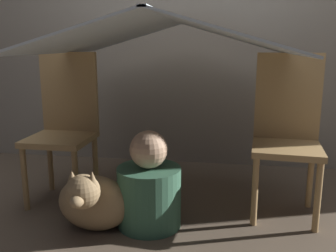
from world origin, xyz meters
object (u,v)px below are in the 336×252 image
chair_left (65,122)px  person_front (149,189)px  dog (92,201)px  chair_right (287,130)px

chair_left → person_front: size_ratio=1.74×
chair_left → dog: (0.34, -0.46, -0.32)m
chair_right → person_front: (-0.77, -0.32, -0.29)m
chair_left → dog: size_ratio=2.35×
chair_left → person_front: 0.76m
person_front → dog: size_ratio=1.35×
person_front → dog: (-0.28, -0.13, -0.03)m
chair_left → chair_right: 1.39m
chair_left → chair_right: same height
person_front → chair_right: bearing=22.6°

